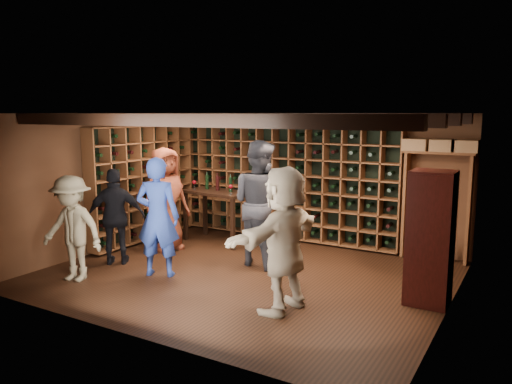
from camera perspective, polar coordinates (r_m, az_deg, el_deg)
The scene contains 13 objects.
ground at distance 7.93m, azimuth -1.27°, elevation -9.39°, with size 6.00×6.00×0.00m, color black.
room_shell at distance 7.57m, azimuth -1.12°, elevation 8.37°, with size 6.00×6.00×6.00m.
wine_rack_back at distance 9.91m, azimuth 3.14°, elevation 1.17°, with size 4.65×0.30×2.20m.
wine_rack_left at distance 10.00m, azimuth -12.76°, elevation 1.02°, with size 0.30×2.65×2.20m.
crate_shelf at distance 8.92m, azimuth 20.19°, elevation 2.44°, with size 1.20×0.32×2.07m.
display_cabinet at distance 6.93m, azimuth 19.25°, elevation -5.28°, with size 0.55×0.50×1.75m.
man_blue_shirt at distance 7.81m, azimuth -11.16°, elevation -2.82°, with size 0.68×0.44×1.85m, color navy.
man_grey_suit at distance 8.20m, azimuth 0.41°, elevation -1.28°, with size 1.01×0.79×2.07m, color black.
guest_red_floral at distance 9.26m, azimuth -10.31°, elevation -0.80°, with size 0.92×0.60×1.89m, color maroon.
guest_woman_black at distance 8.59m, azimuth -15.70°, elevation -2.73°, with size 0.94×0.39×1.61m, color black.
guest_khaki at distance 7.96m, azimuth -20.26°, elevation -3.94°, with size 1.03×0.59×1.59m, color #7B7155.
guest_beige at distance 6.32m, azimuth 3.20°, elevation -5.41°, with size 1.73×0.55×1.87m, color gray.
tasting_table at distance 9.69m, azimuth -4.40°, elevation -0.65°, with size 1.42×0.84×1.29m.
Camera 1 is at (3.92, -6.42, 2.52)m, focal length 35.00 mm.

